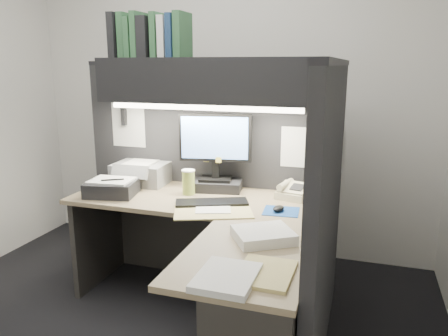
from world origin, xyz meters
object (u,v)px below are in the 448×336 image
at_px(overhead_shelf, 210,80).
at_px(notebook_stack, 112,188).
at_px(printer, 143,173).
at_px(monitor, 215,160).
at_px(desk, 216,282).
at_px(telephone, 294,192).
at_px(keyboard, 212,203).
at_px(coffee_cup, 189,183).

distance_m(overhead_shelf, notebook_stack, 0.99).
distance_m(overhead_shelf, printer, 0.89).
height_order(monitor, printer, monitor).
xyz_separation_m(desk, overhead_shelf, (-0.30, 0.75, 1.06)).
bearing_deg(desk, telephone, 68.86).
bearing_deg(notebook_stack, telephone, 14.79).
xyz_separation_m(monitor, telephone, (0.56, -0.02, -0.18)).
height_order(overhead_shelf, printer, overhead_shelf).
height_order(desk, keyboard, keyboard).
bearing_deg(telephone, overhead_shelf, -166.70).
relative_size(keyboard, notebook_stack, 1.42).
relative_size(monitor, telephone, 2.63).
bearing_deg(monitor, keyboard, -85.46).
distance_m(printer, notebook_stack, 0.35).
bearing_deg(notebook_stack, keyboard, 1.03).
distance_m(keyboard, telephone, 0.57).
distance_m(telephone, notebook_stack, 1.24).
xyz_separation_m(desk, printer, (-0.86, 0.79, 0.36)).
relative_size(telephone, notebook_stack, 0.64).
distance_m(coffee_cup, printer, 0.48).
bearing_deg(coffee_cup, overhead_shelf, 49.95).
distance_m(overhead_shelf, telephone, 0.94).
distance_m(monitor, printer, 0.61).
xyz_separation_m(overhead_shelf, telephone, (0.59, 0.00, -0.73)).
relative_size(desk, coffee_cup, 10.47).
xyz_separation_m(desk, notebook_stack, (-0.91, 0.44, 0.34)).
bearing_deg(monitor, desk, -81.02).
bearing_deg(monitor, printer, 167.95).
height_order(keyboard, coffee_cup, coffee_cup).
relative_size(telephone, coffee_cup, 1.28).
relative_size(overhead_shelf, telephone, 7.47).
height_order(desk, notebook_stack, notebook_stack).
distance_m(keyboard, coffee_cup, 0.29).
relative_size(keyboard, telephone, 2.22).
bearing_deg(keyboard, printer, 130.32).
relative_size(overhead_shelf, keyboard, 3.36).
bearing_deg(desk, printer, 137.55).
distance_m(keyboard, notebook_stack, 0.72).
height_order(keyboard, telephone, telephone).
bearing_deg(overhead_shelf, keyboard, -69.01).
height_order(monitor, notebook_stack, monitor).
bearing_deg(printer, overhead_shelf, -5.57).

